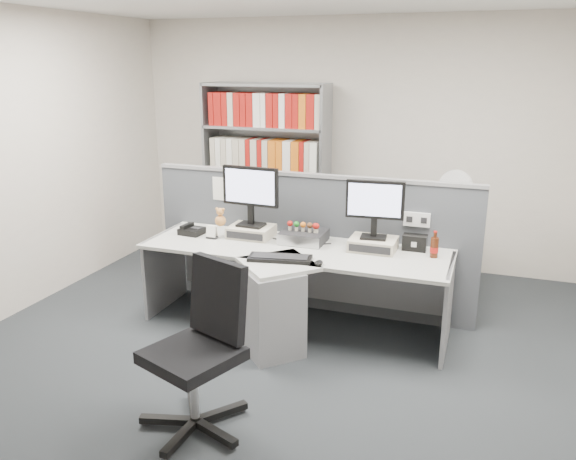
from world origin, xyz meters
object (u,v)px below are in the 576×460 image
at_px(desktop_pc, 304,236).
at_px(desk_fan, 455,191).
at_px(desk, 286,286).
at_px(shelving_unit, 266,176).
at_px(desk_phone, 192,230).
at_px(speaker, 415,243).
at_px(keyboard, 280,258).
at_px(mouse, 319,263).
at_px(monitor_left, 250,191).
at_px(filing_cabinet, 450,261).
at_px(monitor_right, 375,204).
at_px(office_chair, 202,343).
at_px(cola_bottle, 434,247).
at_px(desk_calendar, 212,233).

height_order(desktop_pc, desk_fan, desk_fan).
relative_size(desk, shelving_unit, 1.30).
bearing_deg(desk_phone, speaker, 6.02).
bearing_deg(desk_fan, desk_phone, -153.19).
xyz_separation_m(keyboard, mouse, (0.32, -0.02, 0.00)).
bearing_deg(monitor_left, filing_cabinet, 31.38).
height_order(monitor_right, mouse, monitor_right).
distance_m(shelving_unit, office_chair, 3.28).
xyz_separation_m(monitor_left, cola_bottle, (1.60, -0.02, -0.34)).
bearing_deg(filing_cabinet, keyboard, -128.56).
height_order(desk_phone, shelving_unit, shelving_unit).
bearing_deg(cola_bottle, desktop_pc, 178.17).
xyz_separation_m(shelving_unit, filing_cabinet, (2.10, -0.45, -0.63)).
bearing_deg(desktop_pc, speaker, 5.78).
height_order(desk_phone, speaker, speaker).
distance_m(desktop_pc, desk_fan, 1.57).
xyz_separation_m(filing_cabinet, desk_fan, (0.00, -0.00, 0.70)).
bearing_deg(shelving_unit, office_chair, -75.39).
relative_size(mouse, speaker, 0.50).
height_order(cola_bottle, shelving_unit, shelving_unit).
bearing_deg(desktop_pc, keyboard, -93.27).
bearing_deg(desk, cola_bottle, 17.67).
bearing_deg(monitor_right, desk, -148.83).
bearing_deg(monitor_right, monitor_left, 179.99).
bearing_deg(monitor_left, desk_phone, -169.49).
distance_m(desk, monitor_right, 0.99).
bearing_deg(desk, desk_fan, 49.39).
height_order(mouse, desk_phone, desk_phone).
bearing_deg(desk_calendar, keyboard, -23.69).
relative_size(desk, desk_calendar, 22.52).
xyz_separation_m(monitor_left, filing_cabinet, (1.67, 1.02, -0.79)).
relative_size(shelving_unit, desk_fan, 3.62).
relative_size(desk_phone, office_chair, 0.21).
relative_size(monitor_right, desk_fan, 0.88).
bearing_deg(desk_calendar, monitor_left, 27.57).
xyz_separation_m(shelving_unit, office_chair, (0.82, -3.15, -0.41)).
xyz_separation_m(desktop_pc, cola_bottle, (1.11, -0.04, 0.03)).
relative_size(desk, keyboard, 4.95).
height_order(desk, office_chair, office_chair).
relative_size(desktop_pc, office_chair, 0.36).
bearing_deg(keyboard, desktop_pc, 86.73).
xyz_separation_m(monitor_right, cola_bottle, (0.50, -0.02, -0.31)).
relative_size(desk_calendar, filing_cabinet, 0.16).
xyz_separation_m(cola_bottle, office_chair, (-1.21, -1.66, -0.24)).
bearing_deg(desktop_pc, desk_fan, 40.44).
bearing_deg(speaker, cola_bottle, -37.45).
bearing_deg(filing_cabinet, cola_bottle, -93.81).
bearing_deg(keyboard, desk_calendar, 156.31).
height_order(monitor_left, desktop_pc, monitor_left).
bearing_deg(desk_phone, monitor_left, 10.51).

